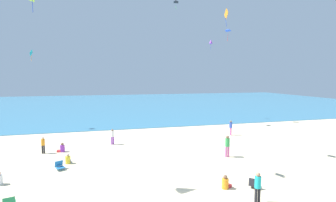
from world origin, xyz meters
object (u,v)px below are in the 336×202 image
beach_chair_near_camera (60,166)px  person_7 (227,145)px  beach_chair_far_right (254,184)px  kite_black (176,1)px  person_4 (112,136)px  person_6 (43,144)px  person_2 (258,185)px  beach_chair_mid_beach (9,202)px  person_3 (231,127)px  person_5 (62,148)px  person_8 (68,160)px  kite_teal (31,53)px  kite_orange (226,14)px  kite_purple (211,42)px  person_1 (226,183)px  kite_blue (228,30)px

beach_chair_near_camera → person_7: bearing=60.6°
beach_chair_far_right → kite_black: kite_black is taller
person_4 → person_6: bearing=-101.0°
beach_chair_far_right → person_7: (1.18, 5.40, 0.73)m
person_2 → beach_chair_mid_beach: bearing=80.6°
person_3 → person_5: bearing=15.7°
person_2 → person_8: bearing=52.4°
person_5 → beach_chair_mid_beach: bearing=89.8°
beach_chair_near_camera → kite_teal: (-5.23, 15.23, 8.82)m
kite_orange → kite_black: kite_black is taller
person_8 → person_7: bearing=-92.2°
beach_chair_far_right → beach_chair_near_camera: (-11.12, 5.77, 0.01)m
person_4 → kite_purple: bearing=101.5°
person_1 → person_4: bearing=92.8°
person_3 → beach_chair_near_camera: bearing=30.2°
beach_chair_mid_beach → kite_purple: 31.43m
person_1 → kite_purple: 26.45m
person_2 → person_3: bearing=-20.6°
beach_chair_near_camera → person_8: person_8 is taller
beach_chair_mid_beach → kite_teal: (-3.73, 19.96, 8.84)m
person_3 → kite_black: (-4.15, 7.11, 14.84)m
beach_chair_mid_beach → kite_teal: bearing=-4.5°
kite_orange → person_4: bearing=147.1°
beach_chair_mid_beach → person_4: person_4 is taller
person_4 → person_6: person_4 is taller
person_2 → kite_black: size_ratio=1.36×
person_8 → kite_orange: (11.83, -1.04, 10.77)m
person_1 → person_5: bearing=111.0°
person_7 → kite_teal: size_ratio=1.25×
beach_chair_mid_beach → person_4: size_ratio=0.52×
beach_chair_mid_beach → person_6: (-0.41, 8.90, 0.55)m
person_8 → kite_blue: 26.21m
beach_chair_mid_beach → person_7: (13.79, 4.36, 0.73)m
person_1 → beach_chair_mid_beach: bearing=151.4°
beach_chair_far_right → kite_purple: 26.29m
person_3 → person_6: person_3 is taller
kite_black → kite_purple: 8.41m
person_1 → person_7: person_7 is taller
beach_chair_mid_beach → person_6: bearing=-12.4°
person_3 → kite_orange: 12.50m
person_8 → kite_purple: (18.03, 15.68, 11.21)m
person_2 → kite_blue: kite_blue is taller
beach_chair_far_right → beach_chair_near_camera: beach_chair_near_camera is taller
beach_chair_near_camera → person_6: bearing=176.8°
beach_chair_mid_beach → person_8: bearing=-32.7°
person_4 → kite_teal: (-8.92, 9.57, 8.26)m
kite_orange → kite_purple: 17.83m
person_7 → kite_purple: (6.12, 17.23, 10.50)m
person_1 → person_7: 5.79m
person_6 → beach_chair_far_right: bearing=71.5°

